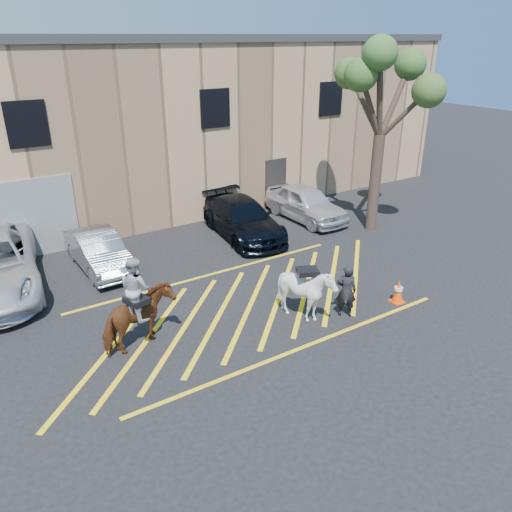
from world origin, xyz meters
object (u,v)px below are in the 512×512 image
car_blue_suv (243,218)px  car_white_suv (306,203)px  saddled_white (307,292)px  traffic_cone (398,291)px  tree (385,82)px  handler (346,291)px  mounted_bay (138,312)px  car_silver_sedan (99,251)px

car_blue_suv → car_white_suv: 3.26m
saddled_white → traffic_cone: 3.00m
traffic_cone → tree: size_ratio=0.10×
saddled_white → tree: bearing=32.0°
handler → car_white_suv: bearing=-80.7°
tree → traffic_cone: bearing=-127.5°
car_white_suv → mounted_bay: 10.85m
car_white_suv → saddled_white: bearing=-128.5°
saddled_white → traffic_cone: size_ratio=2.61×
car_blue_suv → tree: bearing=-17.8°
handler → saddled_white: saddled_white is taller
tree → car_silver_sedan: bearing=167.8°
car_white_suv → car_silver_sedan: bearing=-179.5°
car_blue_suv → handler: size_ratio=3.17×
car_white_suv → mounted_bay: mounted_bay is taller
handler → mounted_bay: mounted_bay is taller
car_silver_sedan → handler: bearing=-55.8°
car_silver_sedan → traffic_cone: size_ratio=5.22×
car_white_suv → tree: 5.72m
car_silver_sedan → traffic_cone: bearing=-48.0°
car_silver_sedan → car_blue_suv: 5.65m
car_silver_sedan → tree: size_ratio=0.52×
tree → mounted_bay: bearing=-165.0°
car_white_suv → tree: (1.50, -2.39, 4.97)m
car_blue_suv → car_white_suv: car_white_suv is taller
car_blue_suv → tree: 7.24m
car_blue_suv → car_white_suv: bearing=10.1°
tree → saddled_white: bearing=-148.0°
handler → traffic_cone: 1.89m
car_blue_suv → handler: (-0.81, -6.81, 0.06)m
saddled_white → car_blue_suv: bearing=73.7°
mounted_bay → saddled_white: size_ratio=1.30×
car_blue_suv → handler: handler is taller
car_silver_sedan → saddled_white: saddled_white is taller
car_blue_suv → mounted_bay: mounted_bay is taller
traffic_cone → mounted_bay: bearing=164.9°
mounted_bay → tree: tree is taller
car_blue_suv → mounted_bay: bearing=-132.9°
car_silver_sedan → mounted_bay: (-0.55, -5.18, 0.37)m
car_white_suv → handler: handler is taller
car_white_suv → mounted_bay: size_ratio=1.71×
car_silver_sedan → handler: size_ratio=2.47×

